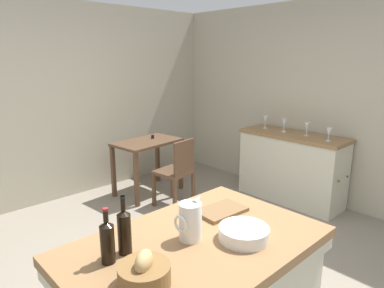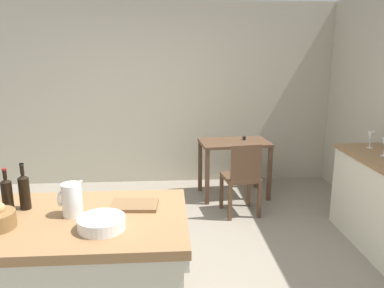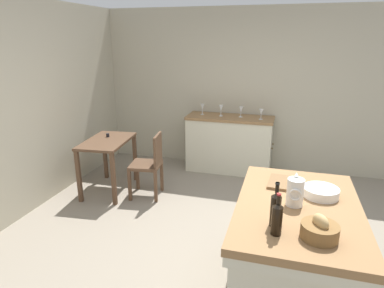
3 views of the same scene
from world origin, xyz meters
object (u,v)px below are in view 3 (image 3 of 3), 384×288
wooden_chair (150,163)px  wine_glass_right (202,107)px  cutting_board (281,182)px  wine_glass_left (241,110)px  wine_bottle_amber (277,218)px  wine_glass_middle (221,108)px  pitcher (295,192)px  wash_bowl (321,192)px  island_table (294,249)px  writing_desk (107,148)px  side_cabinet (229,144)px  wine_glass_far_left (261,112)px  wine_bottle_dark (276,208)px  bread_basket (320,230)px

wooden_chair → wine_glass_right: size_ratio=5.11×
cutting_board → wine_glass_left: wine_glass_left is taller
wine_bottle_amber → wine_glass_middle: bearing=17.5°
pitcher → wine_glass_middle: bearing=22.3°
wash_bowl → wine_glass_right: wine_glass_right is taller
island_table → wine_glass_middle: 3.04m
island_table → writing_desk: 2.95m
pitcher → wine_glass_middle: (2.76, 1.13, 0.05)m
island_table → wooden_chair: bearing=51.9°
writing_desk → cutting_board: size_ratio=2.95×
writing_desk → pitcher: 2.94m
side_cabinet → wine_glass_middle: (0.01, 0.15, 0.58)m
side_cabinet → pitcher: (-2.75, -0.98, 0.53)m
island_table → wine_glass_right: bearing=28.2°
pitcher → cutting_board: 0.42m
wash_bowl → wine_glass_middle: size_ratio=1.61×
wash_bowl → wine_glass_far_left: (2.48, 0.70, 0.11)m
island_table → wine_bottle_dark: wine_bottle_dark is taller
wash_bowl → wine_glass_far_left: size_ratio=1.79×
wine_glass_middle → wine_glass_right: size_ratio=1.01×
bread_basket → wine_glass_far_left: size_ratio=1.51×
bread_basket → wine_glass_left: wine_glass_left is taller
wooden_chair → bread_basket: bearing=-133.8°
wash_bowl → pitcher: bearing=136.4°
wine_glass_far_left → wine_glass_middle: wine_glass_middle is taller
wine_bottle_dark → wine_glass_left: bearing=12.3°
wash_bowl → side_cabinet: bearing=25.1°
wine_glass_far_left → wooden_chair: bearing=131.1°
island_table → wine_glass_right: 3.19m
bread_basket → cutting_board: size_ratio=0.75×
side_cabinet → wine_glass_right: bearing=86.5°
side_cabinet → cutting_board: (-2.36, -0.87, 0.43)m
wine_glass_middle → wash_bowl: bearing=-152.2°
wine_glass_middle → wine_bottle_amber: bearing=-162.5°
pitcher → wine_bottle_dark: bearing=159.0°
pitcher → wash_bowl: size_ratio=0.91×
cutting_board → wine_glass_far_left: 2.34m
island_table → cutting_board: bearing=21.6°
bread_basket → wine_bottle_amber: size_ratio=0.82×
bread_basket → cutting_board: bread_basket is taller
wine_glass_left → bread_basket: bearing=-163.2°
wine_bottle_amber → wine_glass_left: size_ratio=1.78×
wooden_chair → wine_bottle_dark: wine_bottle_dark is taller
wine_bottle_amber → wine_glass_middle: size_ratio=1.65×
wine_glass_middle → wine_glass_left: bearing=-87.9°
wine_glass_left → wine_glass_right: bearing=89.0°
wine_glass_middle → wooden_chair: bearing=149.9°
island_table → wine_bottle_dark: bearing=154.8°
side_cabinet → writing_desk: bearing=129.1°
island_table → bread_basket: (-0.44, -0.12, 0.46)m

